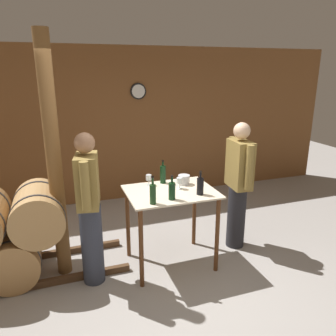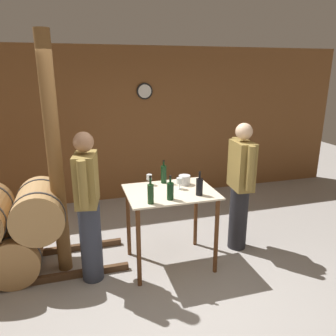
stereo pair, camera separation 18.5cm
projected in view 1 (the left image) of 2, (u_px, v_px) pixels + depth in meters
ground_plane at (178, 288)px, 3.60m from camera, size 14.00×14.00×0.00m
back_wall at (121, 126)px, 5.78m from camera, size 8.40×0.08×2.70m
tasting_table at (171, 206)px, 3.86m from camera, size 1.03×0.78×0.95m
wooden_post at (54, 162)px, 3.52m from camera, size 0.16×0.16×2.70m
wine_bottle_far_left at (153, 193)px, 3.41m from camera, size 0.07×0.07×0.31m
wine_bottle_left at (172, 190)px, 3.53m from camera, size 0.08×0.08×0.28m
wine_bottle_center at (163, 174)px, 4.04m from camera, size 0.07×0.07×0.29m
wine_bottle_right at (200, 186)px, 3.67m from camera, size 0.08×0.08×0.28m
wine_glass_near_left at (149, 178)px, 3.97m from camera, size 0.07×0.07×0.13m
wine_glass_near_center at (179, 181)px, 3.85m from camera, size 0.07×0.07×0.14m
ice_bucket at (184, 180)px, 4.01m from camera, size 0.14×0.14×0.12m
person_host at (89, 207)px, 3.48m from camera, size 0.29×0.58×1.71m
person_visitor_with_scarf at (238, 183)px, 4.24m from camera, size 0.25×0.59×1.69m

